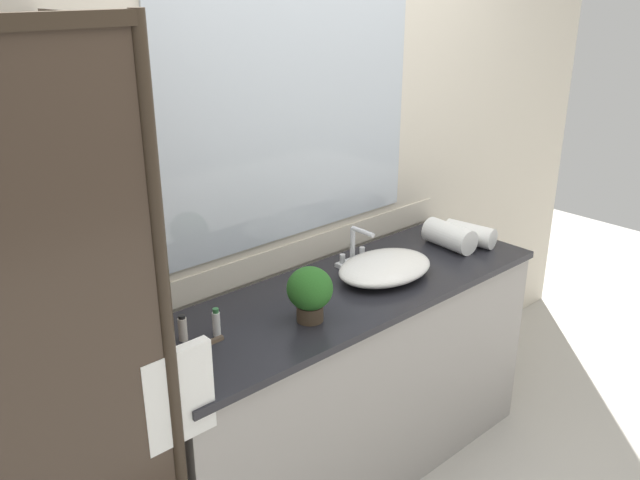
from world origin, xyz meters
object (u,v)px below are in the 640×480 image
sink_basin (385,267)px  rolled_towel_near_edge (470,234)px  potted_plant (310,291)px  rolled_towel_middle (448,236)px  amenity_bottle_shampoo (216,323)px  amenity_bottle_lotion (183,328)px  faucet (354,252)px

sink_basin → rolled_towel_near_edge: 0.57m
potted_plant → rolled_towel_middle: (0.93, 0.10, -0.06)m
sink_basin → potted_plant: 0.49m
rolled_towel_middle → rolled_towel_near_edge: bearing=-19.7°
amenity_bottle_shampoo → rolled_towel_near_edge: 1.36m
amenity_bottle_shampoo → rolled_towel_near_edge: (1.36, -0.07, -0.00)m
amenity_bottle_shampoo → sink_basin: bearing=-4.2°
potted_plant → amenity_bottle_lotion: (-0.42, 0.18, -0.07)m
faucet → rolled_towel_near_edge: (0.56, -0.20, -0.01)m
potted_plant → rolled_towel_middle: size_ratio=0.85×
amenity_bottle_lotion → rolled_towel_near_edge: rolled_towel_near_edge is taller
potted_plant → rolled_towel_near_edge: (1.04, 0.06, -0.07)m
amenity_bottle_lotion → rolled_towel_middle: rolled_towel_middle is taller
potted_plant → amenity_bottle_shampoo: bearing=157.3°
sink_basin → amenity_bottle_lotion: (-0.90, 0.11, 0.00)m
faucet → rolled_towel_middle: size_ratio=0.72×
amenity_bottle_lotion → amenity_bottle_shampoo: amenity_bottle_shampoo is taller
rolled_towel_near_edge → faucet: bearing=160.8°
potted_plant → amenity_bottle_shampoo: potted_plant is taller
potted_plant → rolled_towel_middle: bearing=6.0°
faucet → amenity_bottle_shampoo: size_ratio=1.64×
sink_basin → rolled_towel_middle: (0.45, 0.02, 0.02)m
sink_basin → amenity_bottle_shampoo: 0.80m
faucet → potted_plant: size_ratio=0.84×
faucet → amenity_bottle_lotion: size_ratio=1.84×
potted_plant → amenity_bottle_lotion: bearing=156.1°
potted_plant → rolled_towel_near_edge: 1.05m
potted_plant → rolled_towel_near_edge: size_ratio=0.89×
amenity_bottle_shampoo → rolled_towel_near_edge: size_ratio=0.46×
faucet → potted_plant: bearing=-151.9°
rolled_towel_near_edge → rolled_towel_middle: size_ratio=0.96×
rolled_towel_middle → sink_basin: bearing=-176.9°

